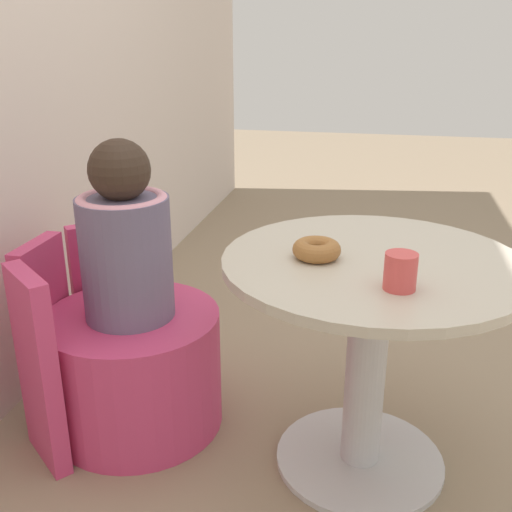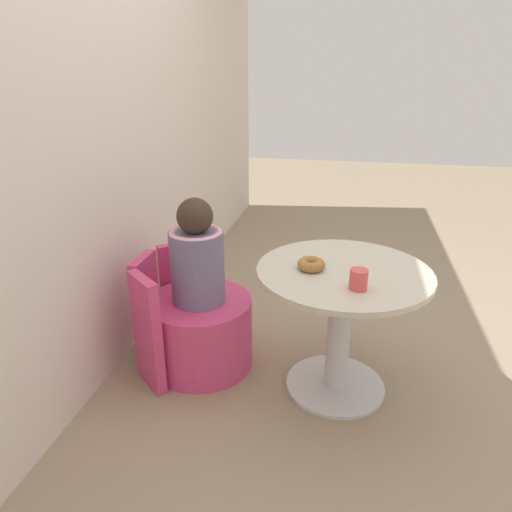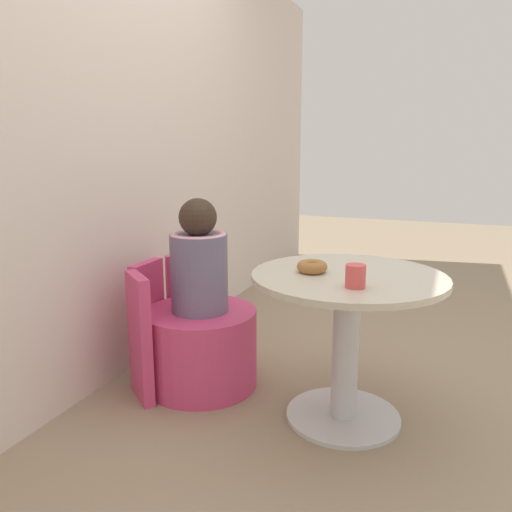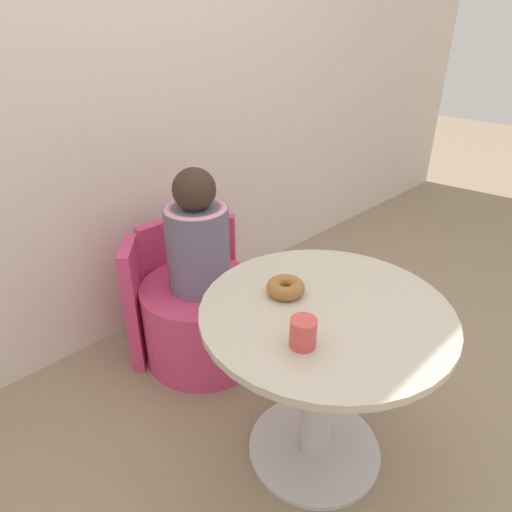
{
  "view_description": "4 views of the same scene",
  "coord_description": "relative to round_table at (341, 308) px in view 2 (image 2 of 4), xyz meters",
  "views": [
    {
      "loc": [
        -1.5,
        -0.03,
        1.16
      ],
      "look_at": [
        -0.02,
        0.28,
        0.59
      ],
      "focal_mm": 42.0,
      "sensor_mm": 36.0,
      "label": 1
    },
    {
      "loc": [
        -1.93,
        -0.03,
        1.44
      ],
      "look_at": [
        -0.05,
        0.37,
        0.65
      ],
      "focal_mm": 32.0,
      "sensor_mm": 36.0,
      "label": 2
    },
    {
      "loc": [
        -1.97,
        -0.39,
        1.12
      ],
      "look_at": [
        -0.03,
        0.38,
        0.66
      ],
      "focal_mm": 35.0,
      "sensor_mm": 36.0,
      "label": 3
    },
    {
      "loc": [
        -1.01,
        -0.68,
        1.42
      ],
      "look_at": [
        -0.01,
        0.33,
        0.65
      ],
      "focal_mm": 32.0,
      "sensor_mm": 36.0,
      "label": 4
    }
  ],
  "objects": [
    {
      "name": "donut",
      "position": [
        -0.03,
        0.14,
        0.21
      ],
      "size": [
        0.12,
        0.12,
        0.05
      ],
      "color": "#9E6633",
      "rests_on": "round_table"
    },
    {
      "name": "tub_chair",
      "position": [
        0.05,
        0.7,
        -0.25
      ],
      "size": [
        0.53,
        0.53,
        0.37
      ],
      "color": "#D13D70",
      "rests_on": "ground_plane"
    },
    {
      "name": "child_figure",
      "position": [
        0.05,
        0.7,
        0.17
      ],
      "size": [
        0.26,
        0.26,
        0.52
      ],
      "color": "slate",
      "rests_on": "tub_chair"
    },
    {
      "name": "round_table",
      "position": [
        0.0,
        0.0,
        0.0
      ],
      "size": [
        0.77,
        0.77,
        0.63
      ],
      "color": "silver",
      "rests_on": "ground_plane"
    },
    {
      "name": "booth_backrest",
      "position": [
        0.05,
        0.92,
        -0.15
      ],
      "size": [
        0.62,
        0.23,
        0.58
      ],
      "color": "#D13D70",
      "rests_on": "ground_plane"
    },
    {
      "name": "cup",
      "position": [
        -0.18,
        -0.06,
        0.23
      ],
      "size": [
        0.07,
        0.07,
        0.08
      ],
      "color": "#DB4C4C",
      "rests_on": "round_table"
    },
    {
      "name": "back_wall",
      "position": [
        0.06,
        1.16,
        0.76
      ],
      "size": [
        6.0,
        0.06,
        2.4
      ],
      "color": "silver",
      "rests_on": "ground_plane"
    },
    {
      "name": "ground_plane",
      "position": [
        0.06,
        0.03,
        -0.44
      ],
      "size": [
        12.0,
        12.0,
        0.0
      ],
      "primitive_type": "plane",
      "color": "gray"
    }
  ]
}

